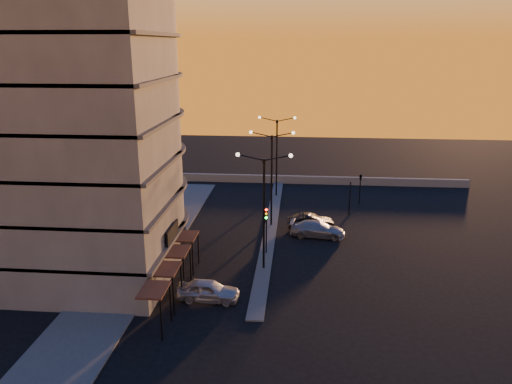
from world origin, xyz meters
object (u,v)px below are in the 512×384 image
at_px(car_sedan, 311,222).
at_px(car_wagon, 318,229).
at_px(streetlamp_mid, 272,171).
at_px(car_hatchback, 208,290).
at_px(traffic_light_main, 266,223).

distance_m(car_sedan, car_wagon, 1.97).
bearing_deg(streetlamp_mid, car_wagon, -29.24).
height_order(car_hatchback, car_sedan, car_hatchback).
xyz_separation_m(streetlamp_mid, car_wagon, (4.50, -2.52, -4.85)).
bearing_deg(streetlamp_mid, car_sedan, -9.23).
bearing_deg(car_sedan, car_hatchback, 145.84).
bearing_deg(car_sedan, traffic_light_main, 141.42).
xyz_separation_m(streetlamp_mid, car_sedan, (3.91, -0.64, -4.85)).
height_order(streetlamp_mid, car_sedan, streetlamp_mid).
bearing_deg(car_wagon, streetlamp_mid, 66.04).
relative_size(streetlamp_mid, traffic_light_main, 2.24).
relative_size(car_hatchback, car_wagon, 0.86).
xyz_separation_m(traffic_light_main, car_hatchback, (-3.50, -8.28, -2.14)).
relative_size(traffic_light_main, car_wagon, 0.83).
height_order(streetlamp_mid, car_hatchback, streetlamp_mid).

